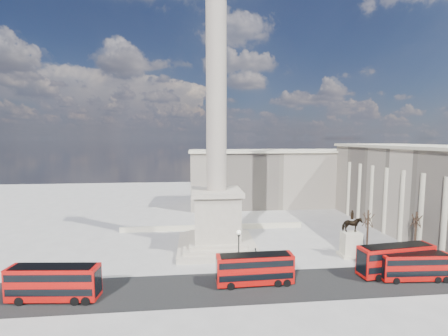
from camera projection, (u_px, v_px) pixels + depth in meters
ground at (219, 258)px, 50.15m from camera, size 180.00×180.00×0.00m
asphalt_road at (261, 286)px, 40.74m from camera, size 120.00×9.00×0.01m
nelsons_column at (216, 178)px, 53.84m from camera, size 14.00×14.00×49.85m
balustrade_wall at (213, 227)px, 65.94m from camera, size 40.00×0.60×1.10m
building_east at (426, 189)px, 63.57m from camera, size 19.00×46.00×18.60m
building_northeast at (274, 177)px, 90.92m from camera, size 51.00×17.00×16.60m
red_bus_a at (54, 282)px, 36.92m from camera, size 11.09×3.47×4.43m
red_bus_b at (255, 269)px, 41.00m from camera, size 10.58×2.70×4.27m
red_bus_c at (415, 266)px, 42.23m from camera, size 9.82×2.77×3.94m
red_bus_d at (396, 260)px, 43.67m from camera, size 11.51×3.73×4.58m
victorian_lamp at (239, 250)px, 42.56m from camera, size 0.61×0.61×7.10m
equestrian_statue at (351, 240)px, 50.90m from camera, size 3.81×2.86×7.99m
bare_tree_near at (368, 218)px, 50.90m from camera, size 1.90×1.90×8.30m
bare_tree_mid at (416, 219)px, 52.53m from camera, size 2.00×2.00×7.59m
bare_tree_far at (395, 209)px, 61.22m from camera, size 1.79×1.79×7.30m
pedestrian_walking at (406, 263)px, 46.45m from camera, size 0.71×0.63×1.62m
pedestrian_standing at (391, 252)px, 50.69m from camera, size 1.06×1.00×1.73m
pedestrian_crossing at (255, 253)px, 50.59m from camera, size 0.78×1.01×1.60m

